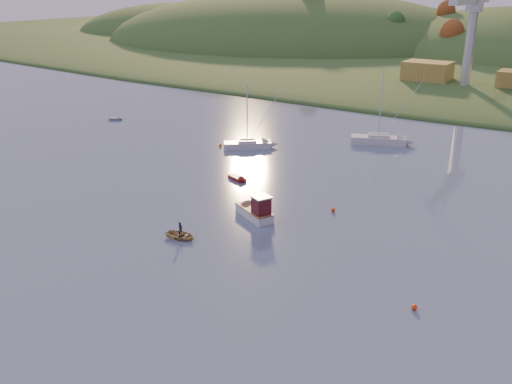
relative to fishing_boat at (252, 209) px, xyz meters
The scene contains 18 objects.
ground 31.85m from the fishing_boat, 91.00° to the right, with size 500.00×500.00×0.00m, color #3D4F65.
shore_slope 133.17m from the fishing_boat, 90.24° to the left, with size 640.00×150.00×7.00m, color #344F1F.
hill_left_far 243.57m from the fishing_boat, 131.24° to the left, with size 120.00×100.00×32.00m, color #344F1F.
hill_left 191.00m from the fishing_boat, 118.30° to the left, with size 170.00×140.00×44.00m, color #344F1F.
hillside_trees 153.17m from the fishing_boat, 90.21° to the left, with size 280.00×50.00×32.00m, color #1B4C1C, non-canonical shape.
wharf 90.28m from the fishing_boat, 87.18° to the left, with size 42.00×16.00×2.40m, color slate.
shed_west 91.65m from the fishing_boat, 95.36° to the left, with size 11.00×8.00×4.80m, color olive.
dock_crane 88.08m from the fishing_boat, 89.04° to the left, with size 3.20×28.00×20.30m.
fishing_boat is the anchor object (origin of this frame).
sailboat_near 28.89m from the fishing_boat, 125.18° to the left, with size 7.31×6.65×10.58m.
sailboat_far 37.81m from the fishing_boat, 89.52° to the left, with size 9.37×5.83×12.50m.
canoe 9.77m from the fishing_boat, 107.81° to the right, with size 2.46×3.44×0.71m, color #948051.
paddler 9.76m from the fishing_boat, 107.81° to the right, with size 0.59×0.39×1.62m, color black.
red_tender 12.55m from the fishing_boat, 131.42° to the left, with size 3.72×2.43×1.20m.
grey_dinghy 56.02m from the fishing_boat, 151.85° to the left, with size 2.85×2.31×1.02m.
buoy_0 24.30m from the fishing_boat, 22.89° to the right, with size 0.50×0.50×0.50m, color #EA3C0C.
buoy_1 9.66m from the fishing_boat, 41.25° to the left, with size 0.50×0.50×0.50m, color #EA3C0C.
buoy_2 30.15m from the fishing_boat, 133.67° to the left, with size 0.50×0.50×0.50m, color #EA3C0C.
Camera 1 is at (34.40, -19.17, 25.64)m, focal length 40.00 mm.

